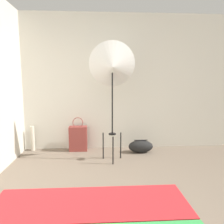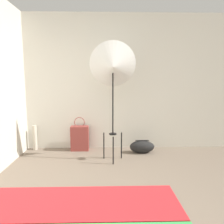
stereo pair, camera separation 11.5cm
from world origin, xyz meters
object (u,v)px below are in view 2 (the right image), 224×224
(photo_umbrella, at_px, (113,66))
(tote_bag, at_px, (80,138))
(paper_roll, at_px, (35,138))
(duffel_bag, at_px, (142,147))

(photo_umbrella, height_order, tote_bag, photo_umbrella)
(photo_umbrella, xyz_separation_m, paper_roll, (-1.50, 0.62, -1.33))
(photo_umbrella, relative_size, paper_roll, 4.14)
(tote_bag, bearing_deg, duffel_bag, -9.09)
(photo_umbrella, height_order, paper_roll, photo_umbrella)
(duffel_bag, bearing_deg, paper_roll, 173.11)
(tote_bag, height_order, paper_roll, tote_bag)
(tote_bag, relative_size, paper_roll, 1.36)
(tote_bag, xyz_separation_m, duffel_bag, (1.18, -0.19, -0.13))
(paper_roll, bearing_deg, photo_umbrella, -22.33)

